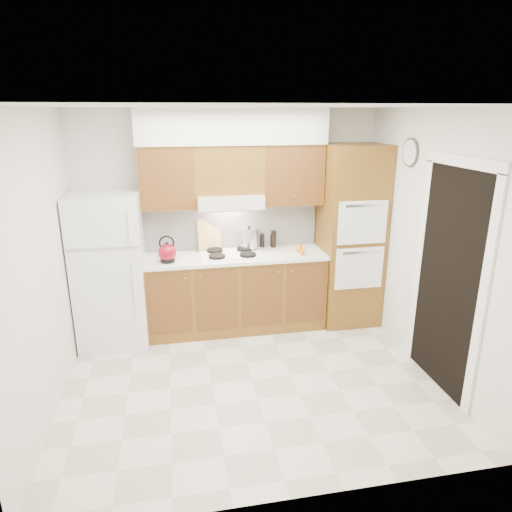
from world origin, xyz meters
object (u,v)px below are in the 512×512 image
(fridge, at_px, (110,270))
(oven_cabinet, at_px, (350,236))
(kettle, at_px, (167,253))
(stock_pot, at_px, (249,238))

(fridge, bearing_deg, oven_cabinet, 0.70)
(fridge, distance_m, kettle, 0.67)
(oven_cabinet, height_order, stock_pot, oven_cabinet)
(fridge, relative_size, kettle, 8.47)
(oven_cabinet, xyz_separation_m, stock_pot, (-1.22, 0.20, -0.01))
(oven_cabinet, relative_size, kettle, 10.84)
(stock_pot, bearing_deg, kettle, -162.35)
(kettle, bearing_deg, oven_cabinet, 26.19)
(fridge, xyz_separation_m, kettle, (0.64, -0.08, 0.19))
(kettle, xyz_separation_m, stock_pot, (0.99, 0.31, 0.03))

